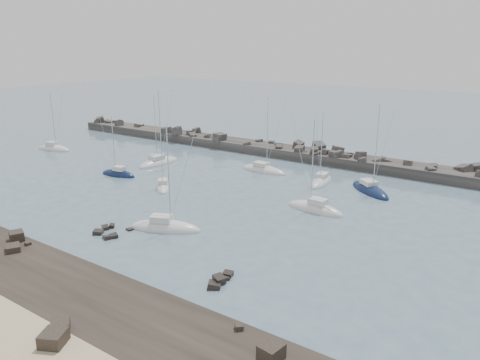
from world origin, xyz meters
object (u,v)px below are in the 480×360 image
at_px(sailboat_0, 54,149).
at_px(sailboat_9, 315,210).
at_px(sailboat_2, 118,175).
at_px(sailboat_8, 370,191).
at_px(sailboat_1, 156,162).
at_px(sailboat_6, 321,182).
at_px(sailboat_3, 159,163).
at_px(sailboat_5, 163,187).
at_px(sailboat_4, 263,171).
at_px(sailboat_7, 165,228).

distance_m(sailboat_0, sailboat_9, 62.84).
bearing_deg(sailboat_2, sailboat_8, 22.26).
xyz_separation_m(sailboat_1, sailboat_9, (36.95, -6.87, 0.02)).
bearing_deg(sailboat_8, sailboat_9, -104.20).
distance_m(sailboat_1, sailboat_2, 10.33).
relative_size(sailboat_0, sailboat_1, 0.97).
bearing_deg(sailboat_1, sailboat_9, -10.54).
height_order(sailboat_2, sailboat_6, sailboat_6).
bearing_deg(sailboat_9, sailboat_3, 169.66).
xyz_separation_m(sailboat_2, sailboat_8, (38.93, 15.93, -0.01)).
bearing_deg(sailboat_5, sailboat_4, 66.39).
xyz_separation_m(sailboat_3, sailboat_6, (30.84, 5.94, 0.00)).
relative_size(sailboat_0, sailboat_8, 0.91).
distance_m(sailboat_3, sailboat_6, 31.41).
relative_size(sailboat_5, sailboat_8, 0.77).
distance_m(sailboat_5, sailboat_7, 17.45).
relative_size(sailboat_3, sailboat_4, 1.04).
xyz_separation_m(sailboat_5, sailboat_9, (24.38, 4.22, 0.02)).
height_order(sailboat_2, sailboat_4, sailboat_4).
bearing_deg(sailboat_9, sailboat_1, 169.46).
xyz_separation_m(sailboat_1, sailboat_2, (1.19, -10.26, 0.02)).
xyz_separation_m(sailboat_2, sailboat_7, (23.65, -13.25, -0.00)).
relative_size(sailboat_3, sailboat_8, 1.01).
bearing_deg(sailboat_8, sailboat_1, -171.95).
distance_m(sailboat_2, sailboat_7, 27.11).
bearing_deg(sailboat_3, sailboat_0, -171.30).
distance_m(sailboat_2, sailboat_9, 35.92).
bearing_deg(sailboat_7, sailboat_2, 150.75).
distance_m(sailboat_6, sailboat_7, 29.96).
relative_size(sailboat_5, sailboat_9, 0.83).
bearing_deg(sailboat_4, sailboat_3, -160.41).
relative_size(sailboat_0, sailboat_7, 0.94).
height_order(sailboat_5, sailboat_9, sailboat_9).
xyz_separation_m(sailboat_3, sailboat_7, (23.74, -23.17, 0.01)).
relative_size(sailboat_4, sailboat_5, 1.26).
height_order(sailboat_4, sailboat_8, sailboat_8).
xyz_separation_m(sailboat_0, sailboat_2, (27.04, -5.80, 0.00)).
relative_size(sailboat_1, sailboat_9, 1.01).
bearing_deg(sailboat_9, sailboat_2, -174.59).
xyz_separation_m(sailboat_4, sailboat_9, (16.69, -13.35, 0.02)).
xyz_separation_m(sailboat_0, sailboat_9, (62.79, -2.41, 0.00)).
xyz_separation_m(sailboat_3, sailboat_5, (11.47, -10.76, -0.00)).
distance_m(sailboat_7, sailboat_9, 20.57).
relative_size(sailboat_2, sailboat_9, 0.83).
height_order(sailboat_5, sailboat_7, sailboat_7).
xyz_separation_m(sailboat_0, sailboat_3, (26.95, 4.12, -0.01)).
distance_m(sailboat_4, sailboat_7, 30.33).
bearing_deg(sailboat_3, sailboat_2, -89.51).
distance_m(sailboat_5, sailboat_8, 32.25).
bearing_deg(sailboat_7, sailboat_4, 98.70).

